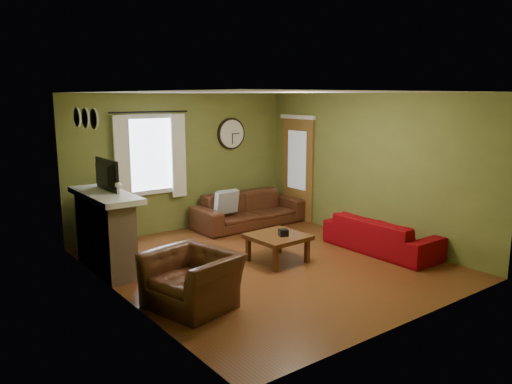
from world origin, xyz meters
TOP-DOWN VIEW (x-y plane):
  - floor at (0.00, 0.00)m, footprint 4.60×5.20m
  - ceiling at (0.00, 0.00)m, footprint 4.60×5.20m
  - wall_left at (-2.30, 0.00)m, footprint 0.00×5.20m
  - wall_right at (2.30, 0.00)m, footprint 0.00×5.20m
  - wall_back at (0.00, 2.60)m, footprint 4.60×0.00m
  - wall_front at (0.00, -2.60)m, footprint 4.60×0.00m
  - fireplace at (-2.10, 1.15)m, footprint 0.40×1.40m
  - firebox at (-1.91, 1.15)m, footprint 0.04×0.60m
  - mantel at (-2.07, 1.15)m, footprint 0.58×1.60m
  - tv at (-2.05, 1.30)m, footprint 0.08×0.60m
  - tv_screen at (-1.97, 1.30)m, footprint 0.02×0.62m
  - medallion_left at (-2.28, 0.80)m, footprint 0.28×0.28m
  - medallion_mid at (-2.28, 1.15)m, footprint 0.28×0.28m
  - medallion_right at (-2.28, 1.50)m, footprint 0.28×0.28m
  - window_pane at (-0.70, 2.58)m, footprint 1.00×0.02m
  - curtain_rod at (-0.70, 2.48)m, footprint 0.03×0.03m
  - curtain_left at (-1.25, 2.48)m, footprint 0.28×0.04m
  - curtain_right at (-0.15, 2.48)m, footprint 0.28×0.04m
  - wall_clock at (1.10, 2.55)m, footprint 0.64×0.06m
  - door at (2.27, 1.85)m, footprint 0.05×0.90m
  - bookshelf at (-1.70, 2.18)m, footprint 0.76×0.32m
  - book at (-1.69, 2.22)m, footprint 0.17×0.22m
  - sofa_brown at (1.13, 2.01)m, footprint 2.26×0.88m
  - pillow_left at (0.64, 2.04)m, footprint 0.44×0.14m
  - pillow_right at (0.57, 2.00)m, footprint 0.43×0.14m
  - sofa_red at (1.89, -0.68)m, footprint 0.77×1.97m
  - armchair at (-1.71, -0.71)m, footprint 1.13×1.23m
  - coffee_table at (0.18, -0.05)m, footprint 0.85×0.85m
  - tissue_box at (0.21, -0.15)m, footprint 0.18×0.18m
  - wine_glass_a at (-2.05, 0.66)m, footprint 0.07×0.07m
  - wine_glass_b at (-2.05, 0.70)m, footprint 0.07×0.07m

SIDE VIEW (x-z plane):
  - floor at x=0.00m, z-range 0.00..0.00m
  - coffee_table at x=0.18m, z-range 0.00..0.43m
  - sofa_red at x=1.89m, z-range 0.00..0.58m
  - firebox at x=-1.91m, z-range 0.02..0.57m
  - sofa_brown at x=1.13m, z-range 0.00..0.66m
  - armchair at x=-1.71m, z-range 0.00..0.67m
  - tissue_box at x=0.21m, z-range 0.35..0.45m
  - bookshelf at x=-1.70m, z-range 0.00..0.90m
  - fireplace at x=-2.10m, z-range 0.00..1.10m
  - pillow_left at x=0.64m, z-range 0.33..0.77m
  - pillow_right at x=0.57m, z-range 0.34..0.76m
  - book at x=-1.69m, z-range 0.95..0.97m
  - door at x=2.27m, z-range 0.00..2.10m
  - mantel at x=-2.07m, z-range 1.10..1.18m
  - wine_glass_b at x=-2.05m, z-range 1.18..1.38m
  - wine_glass_a at x=-2.05m, z-range 1.18..1.39m
  - wall_left at x=-2.30m, z-range 0.00..2.60m
  - wall_right at x=2.30m, z-range 0.00..2.60m
  - wall_back at x=0.00m, z-range 0.00..2.60m
  - wall_front at x=0.00m, z-range 0.00..2.60m
  - tv at x=-2.05m, z-range 1.18..1.53m
  - tv_screen at x=-1.97m, z-range 1.23..1.59m
  - curtain_left at x=-1.25m, z-range 0.67..2.23m
  - curtain_right at x=-0.15m, z-range 0.67..2.23m
  - window_pane at x=-0.70m, z-range 0.85..2.15m
  - wall_clock at x=1.10m, z-range 1.48..2.12m
  - medallion_left at x=-2.28m, z-range 2.24..2.26m
  - medallion_mid at x=-2.28m, z-range 2.24..2.26m
  - medallion_right at x=-2.28m, z-range 2.24..2.26m
  - curtain_rod at x=-0.70m, z-range 1.52..3.02m
  - ceiling at x=0.00m, z-range 2.60..2.60m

